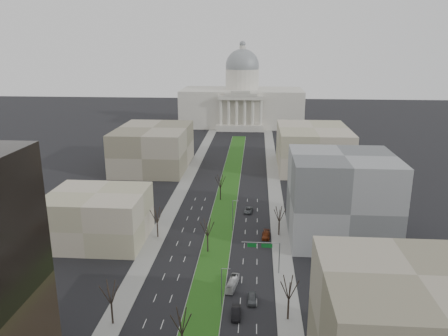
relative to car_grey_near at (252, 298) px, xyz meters
The scene contains 24 objects.
ground 63.14m from the car_grey_near, 99.09° to the left, with size 600.00×600.00×0.00m, color black.
median 62.14m from the car_grey_near, 99.23° to the left, with size 8.00×222.03×0.20m.
sidewalk_left 46.36m from the car_grey_near, 126.34° to the left, with size 5.00×330.00×0.15m, color gray.
sidewalk_right 38.10m from the car_grey_near, 78.60° to the left, with size 5.00×330.00×0.15m, color gray.
capitol 212.73m from the car_grey_near, 92.69° to the left, with size 80.00×46.00×55.00m.
building_beige_left 51.31m from the car_grey_near, 147.53° to the left, with size 26.00×22.00×14.00m, color tan.
building_grey_right 43.38m from the car_grey_near, 55.02° to the left, with size 28.00×26.00×24.00m, color slate.
building_far_left 112.09m from the car_grey_near, 113.72° to the left, with size 30.00×40.00×18.00m, color gray.
building_far_right 110.53m from the car_grey_near, 76.87° to the left, with size 30.00×40.00×18.00m, color tan.
tree_left_mid 29.49m from the car_grey_near, 160.44° to the right, with size 5.40×5.40×9.72m.
tree_left_far 41.17m from the car_grey_near, 131.84° to the left, with size 5.28×5.28×9.50m.
tree_right_mid 11.15m from the car_grey_near, 38.03° to the right, with size 5.52×5.52×9.94m.
tree_right_far 35.56m from the car_grey_near, 78.11° to the left, with size 5.04×5.04×9.07m.
tree_median_a 22.21m from the car_grey_near, 124.13° to the right, with size 5.40×5.40×9.72m.
tree_median_b 26.09m from the car_grey_near, 118.18° to the left, with size 5.40×5.40×9.72m.
tree_median_c 63.78m from the car_grey_near, 100.87° to the left, with size 5.40×5.40×9.72m.
streetlamp_median_b 7.84m from the car_grey_near, 156.84° to the right, with size 1.90×0.20×9.16m.
streetlamp_median_c 38.07m from the car_grey_near, 99.44° to the left, with size 1.90×0.20×9.16m.
mast_arm_signs 13.91m from the car_grey_near, 74.12° to the left, with size 9.12×0.24×8.09m.
car_grey_near is the anchor object (origin of this frame).
car_black 6.22m from the car_grey_near, 120.19° to the right, with size 1.81×5.19×1.71m, color black.
car_red 32.65m from the car_grey_near, 83.79° to the left, with size 2.22×5.46×1.58m, color maroon.
car_grey_far 51.52m from the car_grey_near, 92.08° to the left, with size 2.47×5.35×1.49m, color #54585C.
box_van 7.04m from the car_grey_near, 129.44° to the left, with size 1.68×7.19×2.00m, color silver.
Camera 1 is at (10.20, -24.23, 52.98)m, focal length 35.00 mm.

